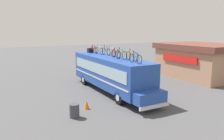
{
  "coord_description": "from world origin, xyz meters",
  "views": [
    {
      "loc": [
        17.6,
        -9.39,
        5.63
      ],
      "look_at": [
        0.49,
        0.0,
        2.05
      ],
      "focal_mm": 35.58,
      "sensor_mm": 36.0,
      "label": 1
    }
  ],
  "objects_px": {
    "rooftop_bicycle_3": "(106,51)",
    "trash_bin": "(74,111)",
    "rooftop_bicycle_4": "(111,52)",
    "rooftop_bicycle_7": "(132,56)",
    "rooftop_bicycle_6": "(121,55)",
    "rooftop_bicycle_1": "(94,50)",
    "bus": "(110,72)",
    "luggage_bag_1": "(90,50)",
    "rooftop_bicycle_2": "(99,50)",
    "rooftop_bicycle_5": "(116,54)",
    "traffic_cone": "(87,105)",
    "rooftop_bicycle_8": "(135,58)"
  },
  "relations": [
    {
      "from": "rooftop_bicycle_3",
      "to": "trash_bin",
      "type": "relative_size",
      "value": 1.92
    },
    {
      "from": "rooftop_bicycle_3",
      "to": "trash_bin",
      "type": "distance_m",
      "value": 8.61
    },
    {
      "from": "rooftop_bicycle_3",
      "to": "rooftop_bicycle_4",
      "type": "xyz_separation_m",
      "value": [
        1.14,
        -0.03,
        0.0
      ]
    },
    {
      "from": "rooftop_bicycle_3",
      "to": "rooftop_bicycle_7",
      "type": "bearing_deg",
      "value": -0.22
    },
    {
      "from": "rooftop_bicycle_4",
      "to": "rooftop_bicycle_6",
      "type": "distance_m",
      "value": 2.31
    },
    {
      "from": "rooftop_bicycle_1",
      "to": "rooftop_bicycle_6",
      "type": "height_order",
      "value": "rooftop_bicycle_6"
    },
    {
      "from": "rooftop_bicycle_1",
      "to": "rooftop_bicycle_3",
      "type": "bearing_deg",
      "value": 7.76
    },
    {
      "from": "bus",
      "to": "trash_bin",
      "type": "distance_m",
      "value": 6.74
    },
    {
      "from": "luggage_bag_1",
      "to": "rooftop_bicycle_1",
      "type": "height_order",
      "value": "rooftop_bicycle_1"
    },
    {
      "from": "trash_bin",
      "to": "bus",
      "type": "bearing_deg",
      "value": 131.08
    },
    {
      "from": "rooftop_bicycle_1",
      "to": "rooftop_bicycle_2",
      "type": "distance_m",
      "value": 1.09
    },
    {
      "from": "luggage_bag_1",
      "to": "rooftop_bicycle_2",
      "type": "distance_m",
      "value": 1.8
    },
    {
      "from": "rooftop_bicycle_1",
      "to": "rooftop_bicycle_5",
      "type": "bearing_deg",
      "value": 1.03
    },
    {
      "from": "bus",
      "to": "traffic_cone",
      "type": "xyz_separation_m",
      "value": [
        3.28,
        -3.68,
        -1.53
      ]
    },
    {
      "from": "rooftop_bicycle_3",
      "to": "trash_bin",
      "type": "bearing_deg",
      "value": -42.03
    },
    {
      "from": "bus",
      "to": "rooftop_bicycle_4",
      "type": "xyz_separation_m",
      "value": [
        -0.49,
        0.38,
        1.72
      ]
    },
    {
      "from": "rooftop_bicycle_1",
      "to": "traffic_cone",
      "type": "bearing_deg",
      "value": -28.01
    },
    {
      "from": "rooftop_bicycle_5",
      "to": "trash_bin",
      "type": "height_order",
      "value": "rooftop_bicycle_5"
    },
    {
      "from": "luggage_bag_1",
      "to": "rooftop_bicycle_8",
      "type": "height_order",
      "value": "rooftop_bicycle_8"
    },
    {
      "from": "rooftop_bicycle_6",
      "to": "rooftop_bicycle_7",
      "type": "distance_m",
      "value": 1.15
    },
    {
      "from": "bus",
      "to": "rooftop_bicycle_6",
      "type": "bearing_deg",
      "value": 2.01
    },
    {
      "from": "bus",
      "to": "luggage_bag_1",
      "type": "bearing_deg",
      "value": 179.76
    },
    {
      "from": "rooftop_bicycle_7",
      "to": "trash_bin",
      "type": "bearing_deg",
      "value": -75.02
    },
    {
      "from": "rooftop_bicycle_7",
      "to": "rooftop_bicycle_8",
      "type": "relative_size",
      "value": 1.05
    },
    {
      "from": "rooftop_bicycle_1",
      "to": "rooftop_bicycle_7",
      "type": "bearing_deg",
      "value": 2.42
    },
    {
      "from": "rooftop_bicycle_5",
      "to": "rooftop_bicycle_6",
      "type": "height_order",
      "value": "rooftop_bicycle_6"
    },
    {
      "from": "luggage_bag_1",
      "to": "rooftop_bicycle_6",
      "type": "relative_size",
      "value": 0.33
    },
    {
      "from": "luggage_bag_1",
      "to": "rooftop_bicycle_7",
      "type": "distance_m",
      "value": 7.46
    },
    {
      "from": "trash_bin",
      "to": "traffic_cone",
      "type": "distance_m",
      "value": 1.67
    },
    {
      "from": "traffic_cone",
      "to": "rooftop_bicycle_1",
      "type": "bearing_deg",
      "value": 151.99
    },
    {
      "from": "luggage_bag_1",
      "to": "traffic_cone",
      "type": "relative_size",
      "value": 0.97
    },
    {
      "from": "bus",
      "to": "rooftop_bicycle_4",
      "type": "distance_m",
      "value": 1.83
    },
    {
      "from": "rooftop_bicycle_2",
      "to": "trash_bin",
      "type": "xyz_separation_m",
      "value": [
        7.1,
        -5.17,
        -3.1
      ]
    },
    {
      "from": "rooftop_bicycle_7",
      "to": "rooftop_bicycle_2",
      "type": "bearing_deg",
      "value": -178.11
    },
    {
      "from": "rooftop_bicycle_7",
      "to": "rooftop_bicycle_8",
      "type": "height_order",
      "value": "rooftop_bicycle_7"
    },
    {
      "from": "bus",
      "to": "rooftop_bicycle_1",
      "type": "distance_m",
      "value": 4.21
    },
    {
      "from": "rooftop_bicycle_4",
      "to": "rooftop_bicycle_8",
      "type": "relative_size",
      "value": 1.05
    },
    {
      "from": "bus",
      "to": "luggage_bag_1",
      "type": "height_order",
      "value": "luggage_bag_1"
    },
    {
      "from": "rooftop_bicycle_2",
      "to": "rooftop_bicycle_4",
      "type": "bearing_deg",
      "value": 4.39
    },
    {
      "from": "rooftop_bicycle_6",
      "to": "rooftop_bicycle_8",
      "type": "bearing_deg",
      "value": -4.37
    },
    {
      "from": "rooftop_bicycle_5",
      "to": "rooftop_bicycle_8",
      "type": "distance_m",
      "value": 3.39
    },
    {
      "from": "rooftop_bicycle_6",
      "to": "rooftop_bicycle_4",
      "type": "bearing_deg",
      "value": 172.22
    },
    {
      "from": "bus",
      "to": "traffic_cone",
      "type": "distance_m",
      "value": 5.16
    },
    {
      "from": "trash_bin",
      "to": "traffic_cone",
      "type": "height_order",
      "value": "trash_bin"
    },
    {
      "from": "rooftop_bicycle_2",
      "to": "traffic_cone",
      "type": "xyz_separation_m",
      "value": [
        6.04,
        -3.89,
        -3.25
      ]
    },
    {
      "from": "trash_bin",
      "to": "rooftop_bicycle_8",
      "type": "bearing_deg",
      "value": 92.71
    },
    {
      "from": "rooftop_bicycle_3",
      "to": "rooftop_bicycle_4",
      "type": "bearing_deg",
      "value": -1.51
    },
    {
      "from": "rooftop_bicycle_5",
      "to": "trash_bin",
      "type": "distance_m",
      "value": 7.01
    },
    {
      "from": "bus",
      "to": "rooftop_bicycle_8",
      "type": "height_order",
      "value": "rooftop_bicycle_8"
    },
    {
      "from": "rooftop_bicycle_2",
      "to": "rooftop_bicycle_3",
      "type": "height_order",
      "value": "rooftop_bicycle_3"
    }
  ]
}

